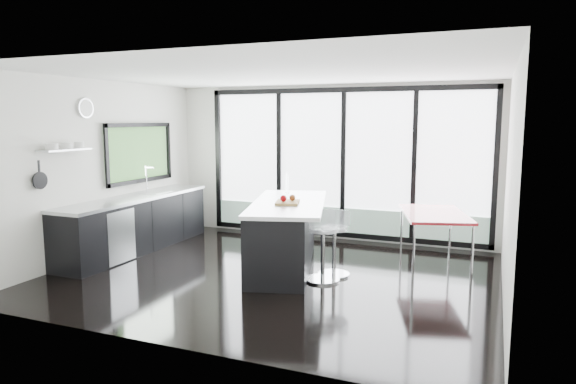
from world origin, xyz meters
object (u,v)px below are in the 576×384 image
at_px(bar_stool_far, 334,251).
at_px(red_table, 433,240).
at_px(island, 283,234).
at_px(bar_stool_near, 323,254).

xyz_separation_m(bar_stool_far, red_table, (1.24, 0.98, 0.06)).
height_order(island, bar_stool_far, island).
height_order(bar_stool_near, red_table, red_table).
distance_m(bar_stool_far, red_table, 1.58).
relative_size(island, red_table, 1.71).
height_order(bar_stool_near, bar_stool_far, bar_stool_near).
bearing_deg(red_table, bar_stool_far, -141.48).
xyz_separation_m(bar_stool_near, bar_stool_far, (0.07, 0.29, -0.02)).
distance_m(bar_stool_near, bar_stool_far, 0.30).
height_order(bar_stool_far, red_table, red_table).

